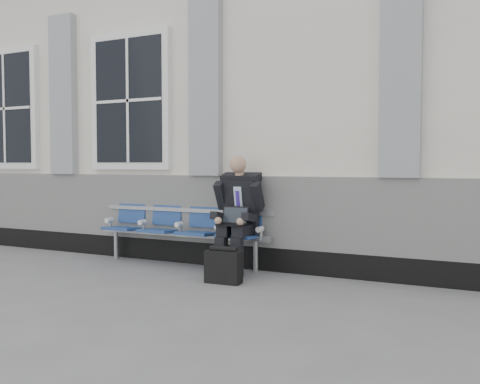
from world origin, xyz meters
The scene contains 5 objects.
ground centered at (0.00, 0.00, 0.00)m, with size 70.00×70.00×0.00m, color slate.
station_building centered at (-0.02, 3.47, 2.22)m, with size 14.40×4.40×4.49m.
bench centered at (1.29, 1.32, 0.55)m, with size 2.60×0.47×0.91m.
businessman centered at (2.20, 1.19, 0.78)m, with size 0.61×0.82×1.46m.
briefcase centered at (2.32, 0.58, 0.19)m, with size 0.42×0.19×0.42m.
Camera 1 is at (5.16, -4.71, 1.35)m, focal length 40.00 mm.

